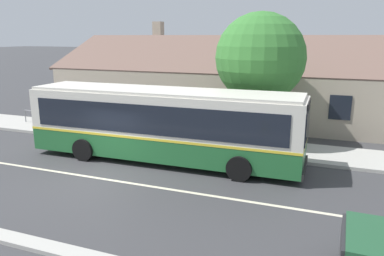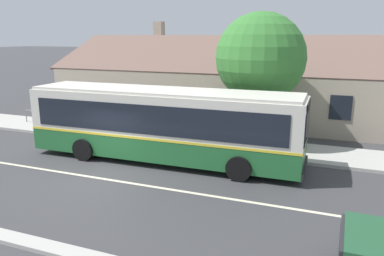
% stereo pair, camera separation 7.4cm
% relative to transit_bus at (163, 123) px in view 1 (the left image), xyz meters
% --- Properties ---
extents(ground_plane, '(300.00, 300.00, 0.00)m').
position_rel_transit_bus_xyz_m(ground_plane, '(-1.71, -2.90, -1.72)').
color(ground_plane, '#38383A').
extents(sidewalk_far, '(60.00, 3.00, 0.15)m').
position_rel_transit_bus_xyz_m(sidewalk_far, '(-1.71, 3.10, -1.64)').
color(sidewalk_far, '#ADAAA3').
rests_on(sidewalk_far, ground).
extents(lane_divider_stripe, '(60.00, 0.16, 0.01)m').
position_rel_transit_bus_xyz_m(lane_divider_stripe, '(-1.71, -2.90, -1.71)').
color(lane_divider_stripe, beige).
rests_on(lane_divider_stripe, ground).
extents(community_building, '(22.54, 11.06, 6.52)m').
position_rel_transit_bus_xyz_m(community_building, '(-0.41, 11.88, 0.04)').
color(community_building, tan).
rests_on(community_building, ground).
extents(transit_bus, '(12.24, 2.90, 3.20)m').
position_rel_transit_bus_xyz_m(transit_bus, '(0.00, 0.00, 0.00)').
color(transit_bus, '#236633').
rests_on(transit_bus, ground).
extents(bench_by_building, '(1.69, 0.51, 0.94)m').
position_rel_transit_bus_xyz_m(bench_by_building, '(-7.81, 2.85, -1.15)').
color(bench_by_building, '#4C4C4C').
rests_on(bench_by_building, sidewalk_far).
extents(street_tree_primary, '(4.38, 4.38, 6.60)m').
position_rel_transit_bus_xyz_m(street_tree_primary, '(3.41, 3.97, 2.68)').
color(street_tree_primary, '#4C3828').
rests_on(street_tree_primary, ground).
extents(bike_rack, '(1.16, 0.06, 0.78)m').
position_rel_transit_bus_xyz_m(bike_rack, '(-10.62, 3.32, -1.03)').
color(bike_rack, slate).
rests_on(bike_rack, sidewalk_far).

